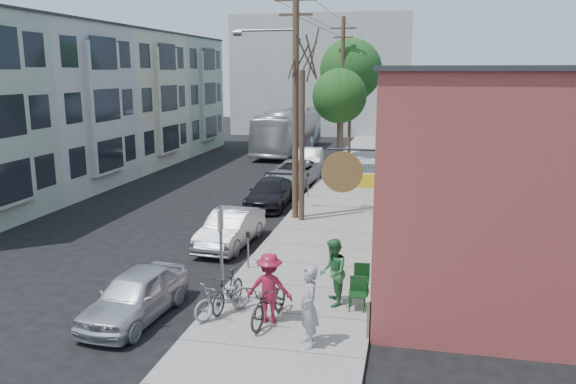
% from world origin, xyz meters
% --- Properties ---
extents(ground, '(120.00, 120.00, 0.00)m').
position_xyz_m(ground, '(0.00, 0.00, 0.00)').
color(ground, black).
extents(sidewalk, '(4.50, 58.00, 0.15)m').
position_xyz_m(sidewalk, '(4.25, 11.00, 0.07)').
color(sidewalk, gray).
rests_on(sidewalk, ground).
extents(cafe_building, '(6.60, 20.20, 6.61)m').
position_xyz_m(cafe_building, '(8.99, 4.99, 3.30)').
color(cafe_building, '#943A37').
rests_on(cafe_building, ground).
extents(apartment_row, '(6.30, 32.00, 9.00)m').
position_xyz_m(apartment_row, '(-11.85, 14.00, 4.50)').
color(apartment_row, '#9AAF94').
rests_on(apartment_row, ground).
extents(end_cap_building, '(18.00, 8.00, 12.00)m').
position_xyz_m(end_cap_building, '(-2.00, 42.00, 6.00)').
color(end_cap_building, '#B0B0AB').
rests_on(end_cap_building, ground).
extents(sign_post, '(0.07, 0.45, 2.80)m').
position_xyz_m(sign_post, '(2.35, -3.74, 1.83)').
color(sign_post, slate).
rests_on(sign_post, sidewalk).
extents(parking_meter_near, '(0.14, 0.14, 1.24)m').
position_xyz_m(parking_meter_near, '(2.25, -0.84, 0.98)').
color(parking_meter_near, slate).
rests_on(parking_meter_near, sidewalk).
extents(parking_meter_far, '(0.14, 0.14, 1.24)m').
position_xyz_m(parking_meter_far, '(2.25, 10.10, 0.98)').
color(parking_meter_far, slate).
rests_on(parking_meter_far, sidewalk).
extents(utility_pole_near, '(3.57, 0.28, 10.00)m').
position_xyz_m(utility_pole_near, '(2.39, 5.89, 5.41)').
color(utility_pole_near, '#503A28').
rests_on(utility_pole_near, sidewalk).
extents(utility_pole_far, '(1.80, 0.28, 10.00)m').
position_xyz_m(utility_pole_far, '(2.45, 22.24, 5.34)').
color(utility_pole_far, '#503A28').
rests_on(utility_pole_far, sidewalk).
extents(tree_bare, '(0.24, 0.24, 6.37)m').
position_xyz_m(tree_bare, '(2.80, 5.54, 3.33)').
color(tree_bare, '#44392C').
rests_on(tree_bare, sidewalk).
extents(tree_leafy_mid, '(3.43, 3.43, 6.51)m').
position_xyz_m(tree_leafy_mid, '(2.80, 17.97, 4.92)').
color(tree_leafy_mid, '#44392C').
rests_on(tree_leafy_mid, sidewalk).
extents(tree_leafy_far, '(4.55, 4.55, 8.68)m').
position_xyz_m(tree_leafy_far, '(2.80, 24.34, 6.55)').
color(tree_leafy_far, '#44392C').
rests_on(tree_leafy_far, sidewalk).
extents(patio_chair_a, '(0.53, 0.53, 0.88)m').
position_xyz_m(patio_chair_a, '(6.06, -2.27, 0.59)').
color(patio_chair_a, '#0F3715').
rests_on(patio_chair_a, sidewalk).
extents(patio_chair_b, '(0.53, 0.53, 0.88)m').
position_xyz_m(patio_chair_b, '(6.05, -3.36, 0.59)').
color(patio_chair_b, '#0F3715').
rests_on(patio_chair_b, sidewalk).
extents(patron_grey, '(0.73, 0.85, 1.97)m').
position_xyz_m(patron_grey, '(5.12, -5.64, 1.13)').
color(patron_grey, gray).
rests_on(patron_grey, sidewalk).
extents(patron_green, '(0.87, 1.03, 1.87)m').
position_xyz_m(patron_green, '(5.35, -3.14, 1.08)').
color(patron_green, '#2D723C').
rests_on(patron_green, sidewalk).
extents(cyclist, '(1.20, 0.70, 1.83)m').
position_xyz_m(cyclist, '(3.91, -4.57, 1.07)').
color(cyclist, maroon).
rests_on(cyclist, sidewalk).
extents(cyclist_bike, '(1.07, 2.16, 1.08)m').
position_xyz_m(cyclist_bike, '(3.91, -4.57, 0.69)').
color(cyclist_bike, black).
rests_on(cyclist_bike, sidewalk).
extents(parked_bike_a, '(0.78, 1.82, 1.06)m').
position_xyz_m(parked_bike_a, '(2.62, -4.05, 0.68)').
color(parked_bike_a, black).
rests_on(parked_bike_a, sidewalk).
extents(parked_bike_b, '(1.55, 1.88, 0.96)m').
position_xyz_m(parked_bike_b, '(2.63, -4.48, 0.63)').
color(parked_bike_b, gray).
rests_on(parked_bike_b, sidewalk).
extents(car_0, '(1.83, 3.97, 1.32)m').
position_xyz_m(car_0, '(0.30, -4.85, 0.66)').
color(car_0, '#B9BAC1').
rests_on(car_0, ground).
extents(car_1, '(1.69, 4.22, 1.37)m').
position_xyz_m(car_1, '(0.80, 1.76, 0.68)').
color(car_1, '#909597').
rests_on(car_1, ground).
extents(car_2, '(1.95, 4.60, 1.32)m').
position_xyz_m(car_2, '(0.71, 8.24, 0.66)').
color(car_2, black).
rests_on(car_2, ground).
extents(car_3, '(2.75, 5.29, 1.42)m').
position_xyz_m(car_3, '(0.80, 13.58, 0.71)').
color(car_3, '#9F9FA6').
rests_on(car_3, ground).
extents(car_4, '(1.94, 4.54, 1.45)m').
position_xyz_m(car_4, '(0.80, 18.85, 0.73)').
color(car_4, '#9B9DA2').
rests_on(car_4, ground).
extents(bus, '(3.32, 12.39, 3.43)m').
position_xyz_m(bus, '(-2.35, 26.77, 1.71)').
color(bus, silver).
rests_on(bus, ground).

